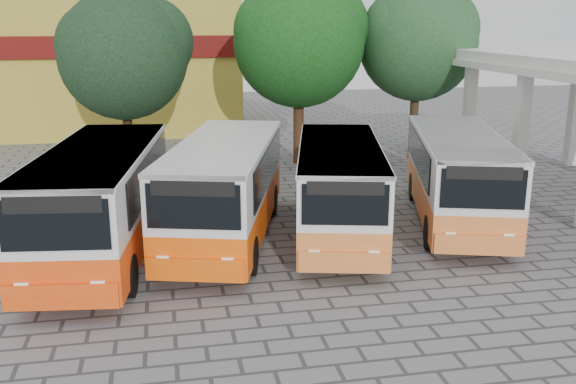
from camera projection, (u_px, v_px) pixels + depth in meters
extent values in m
plane|color=slate|center=(375.00, 265.00, 17.99)|extent=(90.00, 90.00, 0.00)
cube|color=silver|center=(469.00, 115.00, 28.75)|extent=(0.45, 0.45, 5.00)
cube|color=silver|center=(575.00, 112.00, 29.74)|extent=(0.45, 0.45, 5.00)
cube|color=#AB982D|center=(71.00, 64.00, 39.53)|extent=(20.00, 10.00, 8.00)
cube|color=#590C0A|center=(57.00, 48.00, 34.38)|extent=(20.00, 0.20, 1.20)
cube|color=#ED4209|center=(103.00, 224.00, 18.35)|extent=(3.75, 9.04, 1.15)
cube|color=silver|center=(99.00, 177.00, 17.99)|extent=(3.75, 9.04, 1.61)
cube|color=silver|center=(97.00, 152.00, 17.80)|extent=(3.80, 9.05, 0.13)
cube|color=black|center=(49.00, 179.00, 17.74)|extent=(0.99, 7.18, 1.15)
cube|color=black|center=(148.00, 175.00, 18.24)|extent=(0.99, 7.18, 1.15)
cube|color=black|center=(82.00, 224.00, 13.81)|extent=(2.34, 0.36, 1.15)
cube|color=black|center=(80.00, 204.00, 13.69)|extent=(2.07, 0.33, 0.37)
cylinder|color=black|center=(45.00, 280.00, 15.55)|extent=(0.31, 1.10, 1.10)
cylinder|color=black|center=(144.00, 273.00, 15.99)|extent=(0.31, 1.10, 1.10)
cylinder|color=black|center=(74.00, 213.00, 20.95)|extent=(0.31, 1.10, 1.10)
cylinder|color=black|center=(148.00, 209.00, 21.39)|extent=(0.31, 1.10, 1.10)
cube|color=#F55405|center=(226.00, 210.00, 19.81)|extent=(4.78, 8.93, 1.12)
cube|color=silver|center=(224.00, 167.00, 19.46)|extent=(4.78, 8.93, 1.57)
cube|color=silver|center=(224.00, 144.00, 19.27)|extent=(4.83, 8.95, 0.13)
cube|color=black|center=(181.00, 169.00, 19.21)|extent=(1.95, 6.81, 1.12)
cube|color=black|center=(267.00, 165.00, 19.70)|extent=(1.95, 6.81, 1.12)
cube|color=black|center=(242.00, 206.00, 15.38)|extent=(2.23, 0.67, 1.12)
cube|color=black|center=(242.00, 188.00, 15.27)|extent=(1.97, 0.61, 0.36)
cylinder|color=black|center=(193.00, 257.00, 17.07)|extent=(0.30, 1.07, 1.07)
cylinder|color=black|center=(278.00, 251.00, 17.50)|extent=(0.30, 1.07, 1.07)
cylinder|color=black|center=(185.00, 201.00, 22.34)|extent=(0.30, 1.07, 1.07)
cylinder|color=black|center=(250.00, 198.00, 22.77)|extent=(0.30, 1.07, 1.07)
cube|color=orange|center=(339.00, 208.00, 20.19)|extent=(4.26, 8.43, 1.06)
cube|color=silver|center=(339.00, 169.00, 19.86)|extent=(4.26, 8.43, 1.49)
cube|color=silver|center=(340.00, 147.00, 19.68)|extent=(4.30, 8.44, 0.12)
cube|color=black|center=(301.00, 170.00, 19.63)|extent=(1.61, 6.50, 1.06)
cube|color=black|center=(377.00, 167.00, 20.09)|extent=(1.61, 6.50, 1.06)
cube|color=black|center=(383.00, 204.00, 16.01)|extent=(2.12, 0.56, 1.06)
cube|color=black|center=(384.00, 188.00, 15.90)|extent=(1.88, 0.51, 0.34)
cylinder|color=black|center=(326.00, 251.00, 17.61)|extent=(0.28, 1.01, 1.01)
cylinder|color=black|center=(401.00, 246.00, 18.01)|extent=(0.28, 1.01, 1.01)
cylinder|color=black|center=(288.00, 200.00, 22.59)|extent=(0.28, 1.01, 1.01)
cylinder|color=black|center=(348.00, 197.00, 22.99)|extent=(0.28, 1.01, 1.01)
cube|color=orange|center=(456.00, 196.00, 21.51)|extent=(4.82, 8.73, 1.10)
cube|color=silver|center=(458.00, 157.00, 21.17)|extent=(4.82, 8.73, 1.54)
cube|color=silver|center=(460.00, 136.00, 20.98)|extent=(4.87, 8.74, 0.13)
cube|color=black|center=(422.00, 158.00, 20.93)|extent=(2.04, 6.62, 1.10)
cube|color=black|center=(494.00, 155.00, 21.40)|extent=(2.04, 6.62, 1.10)
cube|color=black|center=(528.00, 188.00, 17.18)|extent=(2.17, 0.70, 1.10)
cube|color=black|center=(530.00, 173.00, 17.07)|extent=(1.92, 0.63, 0.36)
cylinder|color=black|center=(460.00, 235.00, 18.84)|extent=(0.29, 1.05, 1.05)
cylinder|color=black|center=(530.00, 231.00, 19.26)|extent=(0.29, 1.05, 1.05)
cylinder|color=black|center=(395.00, 189.00, 23.98)|extent=(0.29, 1.05, 1.05)
cylinder|color=black|center=(451.00, 186.00, 24.40)|extent=(0.29, 1.05, 1.05)
cylinder|color=black|center=(128.00, 130.00, 28.74)|extent=(0.41, 0.41, 3.75)
sphere|color=black|center=(123.00, 55.00, 27.89)|extent=(5.62, 5.62, 5.62)
sphere|color=black|center=(149.00, 42.00, 28.24)|extent=(3.93, 3.93, 3.93)
sphere|color=black|center=(99.00, 46.00, 27.41)|extent=(3.65, 3.65, 3.65)
cylinder|color=#462A19|center=(299.00, 120.00, 30.30)|extent=(0.49, 0.49, 4.12)
sphere|color=#0A3E0B|center=(299.00, 41.00, 29.36)|extent=(6.06, 6.06, 6.06)
sphere|color=#0A3E0B|center=(323.00, 27.00, 29.71)|extent=(4.24, 4.24, 4.24)
sphere|color=#0A3E0B|center=(277.00, 31.00, 28.85)|extent=(3.94, 3.94, 3.94)
cylinder|color=#3F301D|center=(414.00, 117.00, 31.49)|extent=(0.42, 0.42, 4.03)
sphere|color=#17401B|center=(418.00, 41.00, 30.54)|extent=(5.65, 5.65, 5.65)
sphere|color=#17401B|center=(438.00, 29.00, 30.89)|extent=(3.95, 3.95, 3.95)
sphere|color=#17401B|center=(400.00, 33.00, 30.06)|extent=(3.67, 3.67, 3.67)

